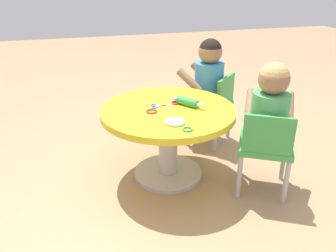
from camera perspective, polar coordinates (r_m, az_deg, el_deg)
name	(u,v)px	position (r m, az deg, el deg)	size (l,w,h in m)	color
ground_plane	(168,175)	(2.32, 0.00, -7.95)	(10.00, 10.00, 0.00)	tan
craft_table	(168,127)	(2.15, 0.00, -0.13)	(0.82, 0.82, 0.47)	silver
child_chair_left	(266,146)	(2.09, 15.65, -3.21)	(0.41, 0.41, 0.54)	#B7B7BC
seated_child_left	(270,107)	(2.03, 16.37, 2.95)	(0.43, 0.40, 0.51)	#3F4772
child_chair_right	(212,104)	(2.64, 7.19, 3.54)	(0.42, 0.42, 0.54)	#B7B7BC
seated_child_right	(209,74)	(2.58, 6.64, 8.40)	(0.43, 0.43, 0.51)	#3F4772
rolling_pin	(187,102)	(2.13, 3.19, 3.96)	(0.20, 0.16, 0.05)	green
craft_scissors	(158,106)	(2.13, -1.59, 3.32)	(0.08, 0.14, 0.01)	silver
playdough_blob_0	(175,122)	(1.90, 1.15, 0.65)	(0.12, 0.12, 0.01)	#B2E58C
cookie_cutter_0	(188,129)	(1.82, 3.21, -0.51)	(0.06, 0.06, 0.01)	#4CB259
cookie_cutter_1	(152,111)	(2.04, -2.69, 2.40)	(0.07, 0.07, 0.01)	red
cookie_cutter_2	(175,103)	(2.17, 1.20, 3.82)	(0.06, 0.06, 0.01)	red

